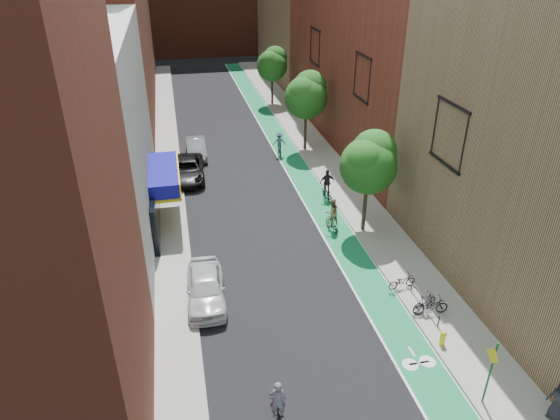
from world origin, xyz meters
TOP-DOWN VIEW (x-y plane):
  - ground at (0.00, 0.00)m, footprint 160.00×160.00m
  - bike_lane at (4.00, 26.00)m, footprint 2.00×68.00m
  - sidewalk_left at (-6.00, 26.00)m, footprint 2.00×68.00m
  - sidewalk_right at (6.50, 26.00)m, footprint 3.00×68.00m
  - building_left_white at (-11.00, 14.00)m, footprint 8.00×20.00m
  - building_right_mid_red at (12.00, 26.00)m, footprint 8.00×28.00m
  - building_right_far_tan at (12.00, 50.00)m, footprint 8.00×20.00m
  - tree_near at (5.65, 10.02)m, footprint 3.40×3.36m
  - tree_mid at (5.65, 24.02)m, footprint 3.55×3.53m
  - tree_far at (5.65, 38.02)m, footprint 3.30×3.25m
  - sign_pole at (5.38, -3.50)m, footprint 0.13×0.71m
  - parked_car_white at (-4.47, 5.22)m, footprint 2.07×4.74m
  - parked_car_black at (-4.60, 20.21)m, footprint 2.78×5.61m
  - parked_car_silver at (-3.61, 24.58)m, footprint 1.56×4.43m
  - cyclist_lead at (-2.51, -2.68)m, footprint 0.86×1.78m
  - cyclist_lane_near at (3.74, 10.52)m, footprint 1.00×1.53m
  - cyclist_lane_mid at (4.70, 14.66)m, footprint 1.11×1.81m
  - cyclist_lane_far at (3.20, 23.27)m, footprint 1.12×1.51m
  - parked_bike_near at (5.40, 3.91)m, footprint 1.58×0.72m
  - parked_bike_mid at (5.71, 2.05)m, footprint 1.58×0.90m
  - parked_bike_far at (5.85, 1.73)m, footprint 1.78×0.74m
  - fire_hydrant at (5.40, -0.31)m, footprint 0.25×0.25m

SIDE VIEW (x-z plane):
  - ground at x=0.00m, z-range 0.00..0.00m
  - bike_lane at x=4.00m, z-range 0.00..0.01m
  - sidewalk_left at x=-6.00m, z-range 0.00..0.15m
  - sidewalk_right at x=6.50m, z-range 0.00..0.15m
  - fire_hydrant at x=5.40m, z-range 0.17..0.90m
  - parked_bike_near at x=5.40m, z-range 0.15..0.95m
  - parked_bike_mid at x=5.71m, z-range 0.15..1.06m
  - parked_bike_far at x=5.85m, z-range 0.15..1.07m
  - cyclist_lead at x=-2.51m, z-range -0.34..1.72m
  - parked_car_silver at x=-3.61m, z-range 0.00..1.46m
  - parked_car_black at x=-4.60m, z-range 0.00..1.53m
  - parked_car_white at x=-4.47m, z-range 0.00..1.59m
  - cyclist_lane_mid at x=4.70m, z-range -0.26..1.94m
  - cyclist_lane_far at x=3.20m, z-range -0.07..1.97m
  - cyclist_lane_near at x=3.74m, z-range -0.10..2.03m
  - sign_pole at x=5.38m, z-range 0.34..3.34m
  - tree_far at x=5.65m, z-range 1.40..7.60m
  - tree_near at x=5.65m, z-range 1.45..7.87m
  - tree_mid at x=5.65m, z-range 1.52..8.26m
  - building_left_white at x=-11.00m, z-range 0.00..12.00m
  - building_right_far_tan at x=12.00m, z-range 0.00..18.00m
  - building_right_mid_red at x=12.00m, z-range 0.00..22.00m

